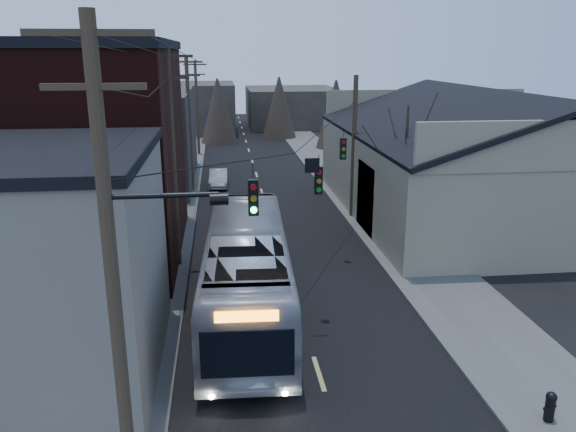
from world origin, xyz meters
The scene contains 14 objects.
road_surface centered at (0.00, 30.00, 0.01)m, with size 9.00×110.00×0.02m, color black.
sidewalk_left centered at (-6.50, 30.00, 0.06)m, with size 4.00×110.00×0.12m, color #474744.
sidewalk_right centered at (6.50, 30.00, 0.06)m, with size 4.00×110.00×0.12m, color #474744.
building_clapboard centered at (-9.00, 9.00, 3.50)m, with size 8.00×8.00×7.00m, color slate.
building_brick centered at (-10.00, 20.00, 5.00)m, with size 10.00×12.00×10.00m, color black.
building_left_far centered at (-9.50, 36.00, 3.50)m, with size 9.00×14.00×7.00m, color #312B27.
warehouse centered at (13.00, 25.00, 2.70)m, with size 16.16×20.60×7.73m.
building_far_left centered at (-6.00, 65.00, 3.00)m, with size 10.00×12.00×6.00m, color #312B27.
building_far_right centered at (7.00, 70.00, 2.50)m, with size 12.00×14.00×5.00m, color #312B27.
bare_tree centered at (6.50, 20.00, 3.60)m, with size 0.40×0.40×7.20m, color black.
utility_lines centered at (-3.11, 24.14, 4.95)m, with size 11.24×45.28×10.50m.
bus centered at (-2.01, 12.63, 1.78)m, with size 2.99×12.79×3.56m, color #A0A3AC.
parked_car centered at (-3.10, 34.23, 0.63)m, with size 1.33×3.81×1.26m, color #9EA0A5.
fire_hydrant centered at (5.79, 4.80, 0.59)m, with size 0.42×0.30×0.87m.
Camera 1 is at (-2.83, -7.37, 9.79)m, focal length 35.00 mm.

